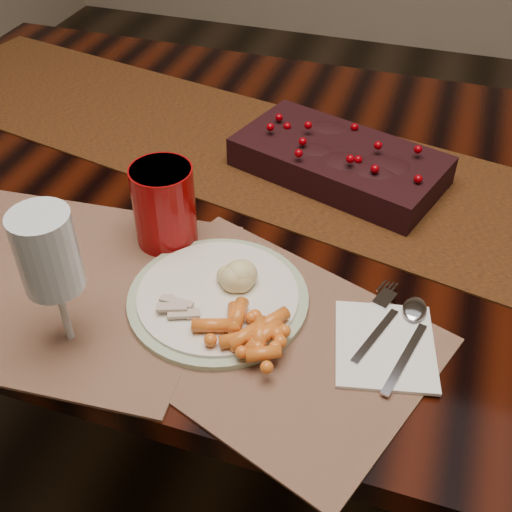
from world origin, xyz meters
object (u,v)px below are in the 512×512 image
(centerpiece, at_px, (339,157))
(mashed_potatoes, at_px, (243,272))
(baby_carrots, at_px, (239,330))
(napkin, at_px, (385,345))
(placemat_main, at_px, (263,335))
(red_cup, at_px, (164,205))
(dining_table, at_px, (304,341))
(turkey_shreds, at_px, (181,308))
(dinner_plate, at_px, (218,297))
(wine_glass, at_px, (56,283))

(centerpiece, relative_size, mashed_potatoes, 4.59)
(baby_carrots, xyz_separation_m, napkin, (0.18, 0.05, -0.02))
(placemat_main, xyz_separation_m, red_cup, (-0.20, 0.14, 0.07))
(dining_table, xyz_separation_m, turkey_shreds, (-0.09, -0.35, 0.40))
(centerpiece, relative_size, napkin, 2.41)
(centerpiece, xyz_separation_m, dinner_plate, (-0.09, -0.36, -0.03))
(dining_table, height_order, red_cup, red_cup)
(dining_table, relative_size, placemat_main, 4.29)
(dining_table, relative_size, centerpiece, 5.17)
(mashed_potatoes, relative_size, napkin, 0.53)
(napkin, bearing_deg, dinner_plate, 164.58)
(dinner_plate, relative_size, red_cup, 1.96)
(napkin, bearing_deg, wine_glass, -176.79)
(placemat_main, bearing_deg, baby_carrots, -113.63)
(placemat_main, height_order, wine_glass, wine_glass)
(dining_table, relative_size, wine_glass, 8.98)
(dining_table, distance_m, turkey_shreds, 0.54)
(mashed_potatoes, distance_m, turkey_shreds, 0.10)
(dining_table, height_order, wine_glass, wine_glass)
(napkin, height_order, wine_glass, wine_glass)
(turkey_shreds, bearing_deg, dining_table, 75.02)
(baby_carrots, bearing_deg, wine_glass, -164.42)
(dining_table, bearing_deg, placemat_main, -87.25)
(dinner_plate, bearing_deg, wine_glass, -142.33)
(centerpiece, relative_size, baby_carrots, 3.35)
(placemat_main, bearing_deg, turkey_shreds, -153.89)
(centerpiece, bearing_deg, turkey_shreds, -106.17)
(dinner_plate, bearing_deg, dining_table, 78.52)
(placemat_main, bearing_deg, centerpiece, 108.75)
(wine_glass, bearing_deg, placemat_main, 19.60)
(turkey_shreds, bearing_deg, red_cup, 120.25)
(centerpiece, distance_m, dinner_plate, 0.37)
(mashed_potatoes, relative_size, turkey_shreds, 1.03)
(red_cup, height_order, wine_glass, wine_glass)
(baby_carrots, height_order, napkin, baby_carrots)
(mashed_potatoes, relative_size, red_cup, 0.60)
(red_cup, bearing_deg, mashed_potatoes, -26.38)
(dining_table, relative_size, baby_carrots, 17.33)
(dinner_plate, height_order, napkin, dinner_plate)
(napkin, distance_m, wine_glass, 0.41)
(dinner_plate, relative_size, mashed_potatoes, 3.26)
(mashed_potatoes, distance_m, napkin, 0.21)
(placemat_main, relative_size, wine_glass, 2.09)
(centerpiece, relative_size, wine_glass, 1.74)
(placemat_main, relative_size, napkin, 2.90)
(dining_table, distance_m, centerpiece, 0.42)
(dinner_plate, relative_size, turkey_shreds, 3.36)
(wine_glass, bearing_deg, mashed_potatoes, 39.37)
(napkin, bearing_deg, mashed_potatoes, 156.24)
(napkin, bearing_deg, centerpiece, 98.67)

